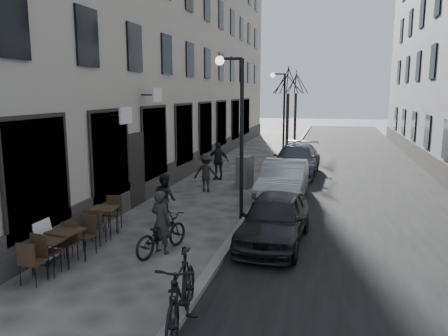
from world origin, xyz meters
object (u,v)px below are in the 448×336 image
at_px(tree_near, 288,81).
at_px(pedestrian_near, 165,198).
at_px(bistro_set_b, 66,244).
at_px(pedestrian_far, 218,161).
at_px(pedestrian_mid, 206,173).
at_px(streetlamp_near, 236,120).
at_px(bistro_set_c, 104,219).
at_px(streetlamp_far, 281,107).
at_px(bistro_set_a, 50,252).
at_px(sign_board, 46,243).
at_px(bicycle, 161,234).
at_px(car_near, 274,219).
at_px(car_mid, 283,181).
at_px(utility_cabinet, 245,172).
at_px(car_far, 296,160).
at_px(moped, 181,293).
at_px(tree_far, 296,83).

relative_size(tree_near, pedestrian_near, 3.64).
distance_m(bistro_set_b, pedestrian_far, 10.70).
relative_size(tree_near, pedestrian_mid, 3.65).
relative_size(streetlamp_near, bistro_set_c, 2.96).
distance_m(streetlamp_far, bistro_set_a, 17.63).
bearing_deg(tree_near, streetlamp_far, -91.38).
relative_size(tree_near, sign_board, 5.20).
bearing_deg(streetlamp_near, bicycle, -109.15).
distance_m(streetlamp_far, sign_board, 17.17).
height_order(streetlamp_far, bistro_set_a, streetlamp_far).
height_order(streetlamp_far, car_near, streetlamp_far).
bearing_deg(car_near, pedestrian_near, 166.48).
bearing_deg(sign_board, car_mid, 56.17).
height_order(utility_cabinet, car_far, car_far).
distance_m(bistro_set_c, pedestrian_far, 8.72).
distance_m(bicycle, pedestrian_near, 2.55).
bearing_deg(utility_cabinet, pedestrian_near, -94.12).
height_order(car_near, car_far, car_far).
bearing_deg(bistro_set_a, car_far, 72.30).
xyz_separation_m(pedestrian_far, car_mid, (3.39, -3.29, -0.12)).
bearing_deg(pedestrian_far, bistro_set_b, -91.21).
height_order(bistro_set_a, utility_cabinet, utility_cabinet).
bearing_deg(tree_near, pedestrian_mid, -100.22).
height_order(pedestrian_far, car_mid, pedestrian_far).
bearing_deg(pedestrian_near, utility_cabinet, -70.44).
bearing_deg(bicycle, bistro_set_c, -3.05).
bearing_deg(streetlamp_near, sign_board, -128.85).
bearing_deg(moped, sign_board, 145.67).
bearing_deg(bistro_set_a, bicycle, 42.62).
distance_m(streetlamp_far, bicycle, 15.66).
bearing_deg(car_near, pedestrian_far, 117.23).
bearing_deg(tree_far, bicycle, -92.93).
bearing_deg(streetlamp_far, bistro_set_b, -100.40).
bearing_deg(bistro_set_a, pedestrian_far, 85.78).
relative_size(bistro_set_a, utility_cabinet, 1.18).
xyz_separation_m(pedestrian_near, pedestrian_mid, (0.01, 4.48, -0.00)).
bearing_deg(tree_far, pedestrian_mid, -96.76).
height_order(sign_board, car_near, car_near).
height_order(bistro_set_c, sign_board, sign_board).
distance_m(bistro_set_a, utility_cabinet, 10.03).
bearing_deg(utility_cabinet, tree_near, 96.03).
xyz_separation_m(tree_near, sign_board, (-3.74, -19.56, -4.22)).
height_order(sign_board, car_mid, car_mid).
bearing_deg(bistro_set_a, moped, -22.39).
relative_size(car_mid, moped, 2.05).
distance_m(sign_board, utility_cabinet, 9.62).
bearing_deg(pedestrian_far, bicycle, -80.46).
bearing_deg(bicycle, pedestrian_mid, -65.41).
relative_size(pedestrian_near, pedestrian_far, 0.90).
bearing_deg(sign_board, bistro_set_c, 76.11).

